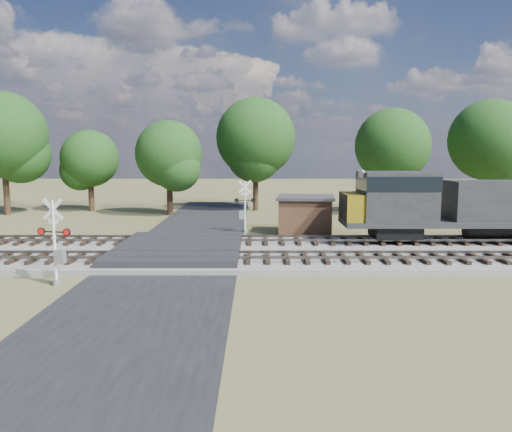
{
  "coord_description": "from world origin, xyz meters",
  "views": [
    {
      "loc": [
        4.43,
        -27.51,
        5.91
      ],
      "look_at": [
        4.4,
        2.0,
        2.07
      ],
      "focal_mm": 35.0,
      "sensor_mm": 36.0,
      "label": 1
    }
  ],
  "objects": [
    {
      "name": "treeline",
      "position": [
        7.04,
        20.35,
        6.61
      ],
      "size": [
        80.41,
        11.37,
        11.38
      ],
      "color": "black",
      "rests_on": "ground"
    },
    {
      "name": "track_far",
      "position": [
        3.12,
        3.0,
        0.41
      ],
      "size": [
        140.0,
        2.6,
        0.33
      ],
      "color": "black",
      "rests_on": "ballast_bed"
    },
    {
      "name": "equipment_shed",
      "position": [
        7.96,
        7.92,
        1.38
      ],
      "size": [
        4.46,
        4.46,
        2.73
      ],
      "rotation": [
        0.0,
        0.0,
        -0.12
      ],
      "color": "#48351F",
      "rests_on": "ground"
    },
    {
      "name": "ballast_bed",
      "position": [
        10.0,
        0.5,
        0.15
      ],
      "size": [
        140.0,
        10.0,
        0.3
      ],
      "primitive_type": "cube",
      "color": "gray",
      "rests_on": "ground"
    },
    {
      "name": "crossing_panel",
      "position": [
        0.0,
        0.5,
        0.32
      ],
      "size": [
        7.0,
        9.0,
        0.62
      ],
      "primitive_type": "cube",
      "color": "#262628",
      "rests_on": "ground"
    },
    {
      "name": "road",
      "position": [
        0.0,
        0.0,
        0.04
      ],
      "size": [
        7.0,
        60.0,
        0.08
      ],
      "primitive_type": "cube",
      "color": "black",
      "rests_on": "ground"
    },
    {
      "name": "track_near",
      "position": [
        3.12,
        -2.0,
        0.41
      ],
      "size": [
        140.0,
        2.6,
        0.33
      ],
      "color": "black",
      "rests_on": "ballast_bed"
    },
    {
      "name": "crossing_signal_far",
      "position": [
        3.52,
        8.38,
        1.6
      ],
      "size": [
        1.55,
        0.35,
        3.85
      ],
      "rotation": [
        0.0,
        0.0,
        3.23
      ],
      "color": "silver",
      "rests_on": "ground"
    },
    {
      "name": "ground",
      "position": [
        0.0,
        0.0,
        0.0
      ],
      "size": [
        160.0,
        160.0,
        0.0
      ],
      "primitive_type": "plane",
      "color": "brown",
      "rests_on": "ground"
    },
    {
      "name": "crossing_signal_near",
      "position": [
        -4.36,
        -6.01,
        1.62
      ],
      "size": [
        1.56,
        0.43,
        3.9
      ],
      "rotation": [
        0.0,
        0.0,
        -0.2
      ],
      "color": "silver",
      "rests_on": "ground"
    }
  ]
}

